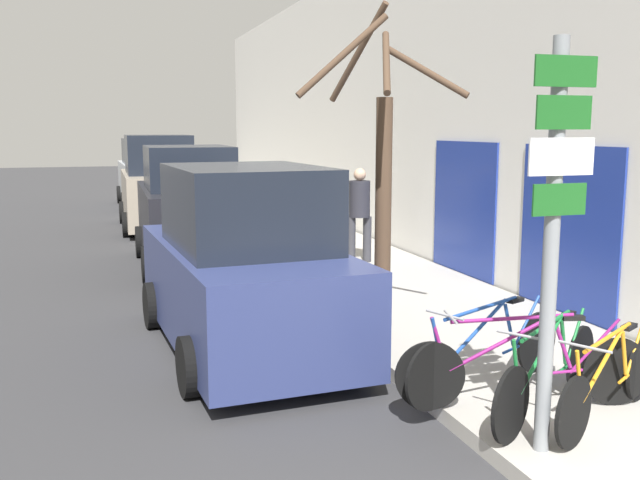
{
  "coord_description": "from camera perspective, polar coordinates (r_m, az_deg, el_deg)",
  "views": [
    {
      "loc": [
        -1.98,
        -1.59,
        2.71
      ],
      "look_at": [
        0.46,
        6.0,
        1.45
      ],
      "focal_mm": 40.0,
      "sensor_mm": 36.0,
      "label": 1
    }
  ],
  "objects": [
    {
      "name": "ground_plane",
      "position": [
        13.23,
        -8.8,
        -2.95
      ],
      "size": [
        80.0,
        80.0,
        0.0
      ],
      "primitive_type": "plane",
      "color": "#333335"
    },
    {
      "name": "sidewalk_curb",
      "position": [
        16.46,
        -1.39,
        -0.23
      ],
      "size": [
        3.2,
        32.0,
        0.15
      ],
      "color": "#ADA89E",
      "rests_on": "ground"
    },
    {
      "name": "building_facade",
      "position": [
        16.76,
        4.49,
        10.73
      ],
      "size": [
        0.23,
        32.0,
        6.5
      ],
      "color": "silver",
      "rests_on": "ground"
    },
    {
      "name": "signpost",
      "position": [
        5.72,
        18.13,
        0.59
      ],
      "size": [
        0.56,
        0.14,
        3.23
      ],
      "color": "gray",
      "rests_on": "sidewalk_curb"
    },
    {
      "name": "bicycle_0",
      "position": [
        6.82,
        22.18,
        -10.53
      ],
      "size": [
        1.81,
        1.01,
        0.83
      ],
      "rotation": [
        0.0,
        0.0,
        2.07
      ],
      "color": "black",
      "rests_on": "sidewalk_curb"
    },
    {
      "name": "bicycle_1",
      "position": [
        6.81,
        17.85,
        -10.12
      ],
      "size": [
        1.88,
        1.2,
        0.89
      ],
      "rotation": [
        0.0,
        0.0,
        2.13
      ],
      "color": "black",
      "rests_on": "sidewalk_curb"
    },
    {
      "name": "bicycle_2",
      "position": [
        6.89,
        16.01,
        -9.77
      ],
      "size": [
        2.33,
        0.69,
        0.89
      ],
      "rotation": [
        0.0,
        0.0,
        1.33
      ],
      "color": "black",
      "rests_on": "sidewalk_curb"
    },
    {
      "name": "bicycle_3",
      "position": [
        7.25,
        13.28,
        -8.74
      ],
      "size": [
        2.15,
        0.89,
        0.89
      ],
      "rotation": [
        0.0,
        0.0,
        1.95
      ],
      "color": "black",
      "rests_on": "sidewalk_curb"
    },
    {
      "name": "parked_car_0",
      "position": [
        8.69,
        -6.03,
        -2.3
      ],
      "size": [
        2.24,
        4.44,
        2.26
      ],
      "rotation": [
        0.0,
        0.0,
        0.06
      ],
      "color": "navy",
      "rests_on": "ground"
    },
    {
      "name": "parked_car_1",
      "position": [
        14.1,
        -10.47,
        2.21
      ],
      "size": [
        2.02,
        4.29,
        2.36
      ],
      "rotation": [
        0.0,
        0.0,
        -0.02
      ],
      "color": "black",
      "rests_on": "ground"
    },
    {
      "name": "parked_car_2",
      "position": [
        19.71,
        -12.77,
        4.16
      ],
      "size": [
        2.09,
        4.44,
        2.52
      ],
      "rotation": [
        0.0,
        0.0,
        -0.01
      ],
      "color": "gray",
      "rests_on": "ground"
    },
    {
      "name": "parked_car_3",
      "position": [
        25.46,
        -13.6,
        5.03
      ],
      "size": [
        2.03,
        4.42,
        2.34
      ],
      "rotation": [
        0.0,
        0.0,
        0.02
      ],
      "color": "#B2B7BC",
      "rests_on": "ground"
    },
    {
      "name": "pedestrian_near",
      "position": [
        13.61,
        3.18,
        2.56
      ],
      "size": [
        0.47,
        0.4,
        1.8
      ],
      "rotation": [
        0.0,
        0.0,
        2.97
      ],
      "color": "#333338",
      "rests_on": "sidewalk_curb"
    },
    {
      "name": "street_tree",
      "position": [
        8.74,
        4.92,
        4.55
      ],
      "size": [
        1.93,
        2.0,
        4.04
      ],
      "color": "#4C3828",
      "rests_on": "sidewalk_curb"
    }
  ]
}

